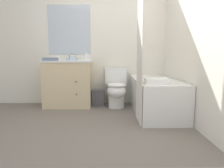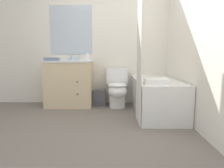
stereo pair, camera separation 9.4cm
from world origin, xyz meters
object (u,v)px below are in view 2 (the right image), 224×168
at_px(sink_faucet, 71,59).
at_px(hand_towel_folded, 52,59).
at_px(toilet, 117,89).
at_px(bath_towel_folded, 156,81).
at_px(bathtub, 156,96).
at_px(wastebasket, 100,97).
at_px(vanity_cabinet, 70,83).
at_px(tissue_box, 75,58).
at_px(soap_dispenser, 87,57).

height_order(sink_faucet, hand_towel_folded, sink_faucet).
xyz_separation_m(toilet, bath_towel_folded, (0.53, -0.86, 0.25)).
bearing_deg(bathtub, toilet, 148.26).
xyz_separation_m(bathtub, wastebasket, (-0.98, 0.52, -0.13)).
xyz_separation_m(vanity_cabinet, hand_towel_folded, (-0.27, -0.15, 0.45)).
height_order(wastebasket, tissue_box, tissue_box).
height_order(vanity_cabinet, tissue_box, tissue_box).
relative_size(wastebasket, bath_towel_folded, 0.94).
height_order(sink_faucet, bathtub, sink_faucet).
distance_m(vanity_cabinet, wastebasket, 0.63).
bearing_deg(toilet, vanity_cabinet, 174.76).
xyz_separation_m(bathtub, soap_dispenser, (-1.19, 0.44, 0.64)).
distance_m(bathtub, hand_towel_folded, 1.93).
xyz_separation_m(vanity_cabinet, sink_faucet, (-0.00, 0.19, 0.45)).
bearing_deg(soap_dispenser, vanity_cabinet, 174.42).
relative_size(sink_faucet, soap_dispenser, 0.95).
height_order(toilet, soap_dispenser, soap_dispenser).
bearing_deg(wastebasket, toilet, -20.73).
relative_size(sink_faucet, hand_towel_folded, 0.57).
relative_size(tissue_box, bath_towel_folded, 0.37).
bearing_deg(bathtub, sink_faucet, 156.46).
height_order(soap_dispenser, hand_towel_folded, soap_dispenser).
distance_m(wastebasket, tissue_box, 0.88).
bearing_deg(wastebasket, sink_faucet, 165.36).
height_order(hand_towel_folded, bath_towel_folded, hand_towel_folded).
relative_size(toilet, hand_towel_folded, 2.87).
height_order(tissue_box, soap_dispenser, soap_dispenser).
height_order(wastebasket, bath_towel_folded, bath_towel_folded).
relative_size(sink_faucet, bathtub, 0.10).
distance_m(sink_faucet, wastebasket, 0.94).
relative_size(hand_towel_folded, bath_towel_folded, 0.76).
bearing_deg(bath_towel_folded, wastebasket, 131.39).
bearing_deg(bath_towel_folded, tissue_box, 140.84).
bearing_deg(sink_faucet, toilet, -16.99).
distance_m(toilet, wastebasket, 0.41).
bearing_deg(tissue_box, bath_towel_folded, -39.16).
xyz_separation_m(toilet, wastebasket, (-0.34, 0.13, -0.19)).
xyz_separation_m(soap_dispenser, bath_towel_folded, (1.08, -0.91, -0.33)).
bearing_deg(bathtub, bath_towel_folded, -102.95).
bearing_deg(soap_dispenser, bathtub, -20.45).
relative_size(vanity_cabinet, hand_towel_folded, 3.49).
bearing_deg(wastebasket, vanity_cabinet, -175.32).
relative_size(toilet, tissue_box, 5.95).
bearing_deg(sink_faucet, wastebasket, -14.64).
relative_size(soap_dispenser, hand_towel_folded, 0.60).
bearing_deg(bath_towel_folded, soap_dispenser, 140.02).
xyz_separation_m(wastebasket, hand_towel_folded, (-0.83, -0.20, 0.73)).
height_order(bathtub, bath_towel_folded, bath_towel_folded).
bearing_deg(bathtub, vanity_cabinet, 162.73).
xyz_separation_m(hand_towel_folded, bath_towel_folded, (1.70, -0.79, -0.29)).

